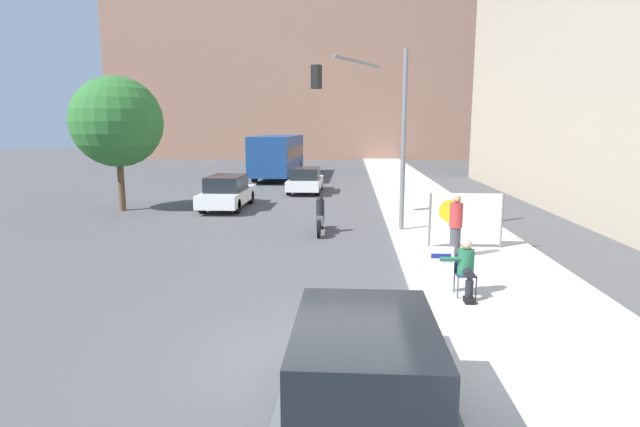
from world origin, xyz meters
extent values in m
plane|color=#4F4F51|center=(0.00, 0.00, 0.00)|extent=(160.00, 160.00, 0.00)
cube|color=beige|center=(3.77, 15.00, 0.08)|extent=(4.03, 90.00, 0.16)
cube|color=#936B56|center=(-2.00, 55.82, 14.06)|extent=(52.00, 12.00, 28.13)
cylinder|color=#474C56|center=(2.62, 2.83, 0.38)|extent=(0.03, 0.03, 0.44)
cylinder|color=#474C56|center=(2.99, 2.83, 0.38)|extent=(0.03, 0.03, 0.44)
cylinder|color=#474C56|center=(2.62, 3.20, 0.38)|extent=(0.03, 0.03, 0.44)
cylinder|color=#474C56|center=(2.99, 3.20, 0.38)|extent=(0.03, 0.03, 0.44)
cube|color=navy|center=(2.81, 3.02, 0.61)|extent=(0.40, 0.40, 0.02)
cube|color=navy|center=(2.81, 3.21, 0.81)|extent=(0.40, 0.02, 0.38)
cylinder|color=black|center=(2.81, 2.86, 0.71)|extent=(0.18, 0.42, 0.18)
cylinder|color=black|center=(2.81, 2.65, 0.38)|extent=(0.16, 0.16, 0.44)
cube|color=black|center=(2.81, 2.59, 0.21)|extent=(0.20, 0.28, 0.10)
cylinder|color=#236642|center=(2.81, 3.05, 0.88)|extent=(0.34, 0.34, 0.52)
sphere|color=tan|center=(2.81, 3.05, 1.25)|extent=(0.22, 0.22, 0.22)
cylinder|color=#236642|center=(2.48, 2.97, 0.96)|extent=(0.45, 0.09, 0.09)
cube|color=white|center=(2.28, 2.97, 1.02)|extent=(0.53, 0.02, 0.39)
cube|color=navy|center=(2.28, 2.95, 1.02)|extent=(0.40, 0.01, 0.09)
cylinder|color=#424247|center=(3.23, 6.17, 0.58)|extent=(0.28, 0.28, 0.83)
cylinder|color=#B23333|center=(3.23, 6.17, 1.32)|extent=(0.34, 0.34, 0.66)
sphere|color=tan|center=(3.23, 6.17, 1.76)|extent=(0.22, 0.22, 0.22)
cylinder|color=slate|center=(2.72, 7.39, 0.96)|extent=(0.06, 0.06, 1.59)
cylinder|color=slate|center=(4.79, 7.39, 0.96)|extent=(0.06, 0.06, 1.59)
cube|color=white|center=(3.76, 7.39, 1.01)|extent=(2.07, 0.02, 1.49)
cylinder|color=yellow|center=(3.30, 7.37, 1.23)|extent=(0.66, 0.01, 0.66)
cylinder|color=slate|center=(2.15, 9.87, 3.16)|extent=(0.16, 0.16, 6.00)
cylinder|color=slate|center=(0.63, 10.67, 5.86)|extent=(1.70, 3.10, 0.11)
cube|color=black|center=(-0.89, 11.48, 5.44)|extent=(0.41, 0.41, 0.84)
sphere|color=green|center=(-0.89, 11.48, 5.16)|extent=(0.18, 0.18, 0.18)
cube|color=#565B60|center=(0.60, -1.69, 0.55)|extent=(1.84, 4.50, 0.56)
cube|color=black|center=(0.60, -1.87, 1.17)|extent=(1.59, 2.34, 0.66)
cylinder|color=black|center=(-0.22, -0.30, 0.32)|extent=(0.22, 0.64, 0.64)
cylinder|color=black|center=(1.41, -0.30, 0.32)|extent=(0.22, 0.64, 0.64)
cube|color=white|center=(-5.19, 15.00, 0.56)|extent=(1.72, 4.65, 0.57)
cube|color=black|center=(-5.19, 14.81, 1.17)|extent=(1.48, 2.42, 0.66)
cylinder|color=black|center=(-5.94, 16.44, 0.32)|extent=(0.22, 0.64, 0.64)
cylinder|color=black|center=(-4.43, 16.44, 0.32)|extent=(0.22, 0.64, 0.64)
cylinder|color=black|center=(-5.94, 13.55, 0.32)|extent=(0.22, 0.64, 0.64)
cylinder|color=black|center=(-4.43, 13.55, 0.32)|extent=(0.22, 0.64, 0.64)
cube|color=white|center=(-2.17, 20.83, 0.53)|extent=(1.77, 4.40, 0.51)
cube|color=black|center=(-2.17, 20.65, 1.10)|extent=(1.52, 2.29, 0.62)
cylinder|color=black|center=(-2.95, 22.19, 0.32)|extent=(0.22, 0.64, 0.64)
cylinder|color=black|center=(-1.40, 22.19, 0.32)|extent=(0.22, 0.64, 0.64)
cylinder|color=black|center=(-2.95, 19.46, 0.32)|extent=(0.22, 0.64, 0.64)
cylinder|color=black|center=(-1.40, 19.46, 0.32)|extent=(0.22, 0.64, 0.64)
cube|color=navy|center=(-4.92, 29.14, 1.74)|extent=(2.59, 10.63, 2.60)
cube|color=black|center=(-4.92, 29.14, 1.89)|extent=(2.61, 10.10, 0.85)
cylinder|color=black|center=(-6.07, 32.44, 0.52)|extent=(0.30, 1.04, 1.04)
cylinder|color=black|center=(-3.77, 32.44, 0.52)|extent=(0.30, 1.04, 1.04)
cylinder|color=black|center=(-6.07, 25.85, 0.52)|extent=(0.30, 1.04, 1.04)
cylinder|color=black|center=(-3.77, 25.85, 0.52)|extent=(0.30, 1.04, 1.04)
cube|color=#565B60|center=(-0.64, 9.84, 0.48)|extent=(0.24, 0.94, 0.32)
cylinder|color=black|center=(-0.64, 9.79, 0.86)|extent=(0.28, 0.28, 0.60)
sphere|color=black|center=(-0.64, 9.79, 1.17)|extent=(0.24, 0.24, 0.24)
cylinder|color=black|center=(-0.64, 10.63, 0.30)|extent=(0.10, 0.60, 0.60)
cylinder|color=black|center=(-0.64, 9.05, 0.30)|extent=(0.10, 0.60, 0.60)
cylinder|color=brown|center=(-9.68, 14.07, 1.26)|extent=(0.28, 0.28, 2.51)
sphere|color=#2D6B2D|center=(-9.68, 14.07, 3.87)|extent=(3.88, 3.88, 3.88)
camera|label=1|loc=(0.42, -7.14, 3.63)|focal=28.00mm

